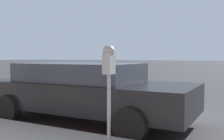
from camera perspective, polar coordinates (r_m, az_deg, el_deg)
The scene contains 3 objects.
ground_plane at distance 6.67m, azimuth 10.23°, elevation -10.29°, with size 220.00×220.00×0.00m, color #2B2B2D.
parking_meter at distance 4.18m, azimuth -0.69°, elevation 0.40°, with size 0.21×0.19×1.58m.
car_black at distance 6.20m, azimuth -5.81°, elevation -4.29°, with size 2.16×4.96×1.36m.
Camera 1 is at (-6.20, -1.97, 1.51)m, focal length 42.00 mm.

